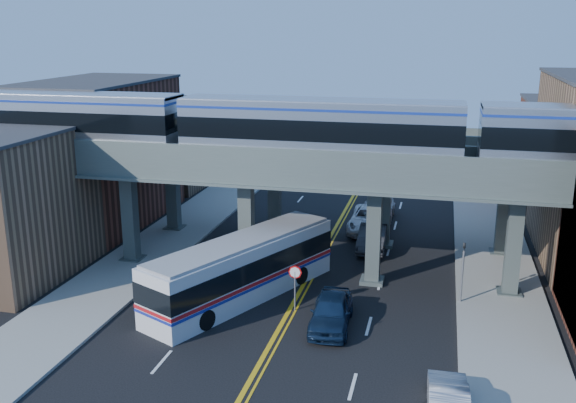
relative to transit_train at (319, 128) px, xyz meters
name	(u,v)px	position (x,y,z in m)	size (l,w,h in m)	color
ground	(276,334)	(-0.60, -8.00, -9.42)	(120.00, 120.00, 0.00)	black
sidewalk_west	(153,250)	(-12.10, 2.00, -9.34)	(5.00, 70.00, 0.16)	gray
sidewalk_east	(497,280)	(10.90, 2.00, -9.34)	(5.00, 70.00, 0.16)	gray
building_west_a	(2,206)	(-19.10, -4.00, -4.92)	(8.00, 10.00, 9.00)	#896347
building_west_b	(100,153)	(-19.10, 8.00, -3.92)	(8.00, 14.00, 11.00)	brown
building_west_c	(168,144)	(-19.10, 21.00, -5.42)	(8.00, 10.00, 8.00)	#896347
building_east_c	(572,156)	(17.90, 21.00, -4.92)	(8.00, 10.00, 9.00)	brown
elevated_viaduct_near	(309,176)	(-0.60, 0.00, -2.95)	(52.00, 3.60, 7.40)	#45504C
elevated_viaduct_far	(329,154)	(-0.60, 7.00, -2.95)	(52.00, 3.60, 7.40)	#45504C
transit_train	(319,128)	(0.00, 0.00, 0.00)	(51.13, 3.21, 3.75)	black
stop_sign	(295,281)	(-0.30, -5.00, -7.66)	(0.76, 0.09, 2.63)	slate
traffic_signal	(463,266)	(8.60, -2.00, -7.12)	(0.15, 0.18, 4.10)	slate
transit_bus	(243,269)	(-3.61, -4.01, -7.68)	(8.36, 13.13, 3.39)	silver
car_lane_a	(331,311)	(1.98, -6.51, -8.56)	(2.03, 5.04, 1.72)	#0F2039
car_lane_b	(373,236)	(2.76, 6.26, -8.54)	(1.87, 5.35, 1.76)	#343336
car_lane_c	(370,219)	(2.07, 10.32, -8.53)	(2.96, 6.41, 1.78)	white
car_lane_d	(378,209)	(2.35, 13.19, -8.51)	(2.56, 6.29, 1.83)	#AFB0B4
car_parked_curb	(448,400)	(7.90, -13.33, -8.67)	(1.59, 4.56, 1.50)	#A7A7AC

